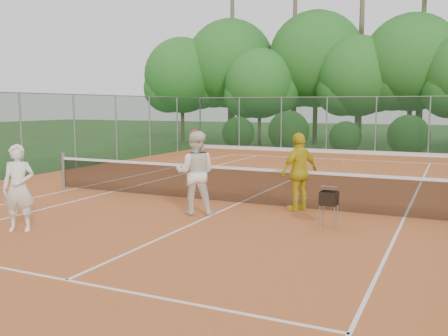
% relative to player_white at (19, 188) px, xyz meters
% --- Properties ---
extents(ground, '(120.00, 120.00, 0.00)m').
position_rel_player_white_xyz_m(ground, '(2.93, 4.53, -0.91)').
color(ground, '#274E1C').
rests_on(ground, ground).
extents(clay_court, '(18.00, 36.00, 0.02)m').
position_rel_player_white_xyz_m(clay_court, '(2.93, 4.53, -0.90)').
color(clay_court, '#B85C2A').
rests_on(clay_court, ground).
extents(tennis_net, '(11.97, 0.10, 1.10)m').
position_rel_player_white_xyz_m(tennis_net, '(2.93, 4.53, -0.38)').
color(tennis_net, gray).
rests_on(tennis_net, clay_court).
extents(player_white, '(0.77, 0.67, 1.78)m').
position_rel_player_white_xyz_m(player_white, '(0.00, 0.00, 0.00)').
color(player_white, white).
rests_on(player_white, clay_court).
extents(player_center_grp, '(1.15, 1.03, 2.00)m').
position_rel_player_white_xyz_m(player_center_grp, '(2.50, 2.94, 0.10)').
color(player_center_grp, white).
rests_on(player_center_grp, clay_court).
extents(player_yellow, '(0.95, 1.20, 1.91)m').
position_rel_player_white_xyz_m(player_yellow, '(4.61, 4.33, 0.06)').
color(player_yellow, gold).
rests_on(player_yellow, clay_court).
extents(ball_hopper, '(0.34, 0.34, 0.78)m').
position_rel_player_white_xyz_m(ball_hopper, '(5.68, 2.90, -0.27)').
color(ball_hopper, gray).
rests_on(ball_hopper, clay_court).
extents(stray_ball_a, '(0.07, 0.07, 0.07)m').
position_rel_player_white_xyz_m(stray_ball_a, '(-0.90, 16.05, -0.86)').
color(stray_ball_a, '#BECF30').
rests_on(stray_ball_a, clay_court).
extents(stray_ball_b, '(0.07, 0.07, 0.07)m').
position_rel_player_white_xyz_m(stray_ball_b, '(3.50, 14.94, -0.86)').
color(stray_ball_b, yellow).
rests_on(stray_ball_b, clay_court).
extents(stray_ball_c, '(0.07, 0.07, 0.07)m').
position_rel_player_white_xyz_m(stray_ball_c, '(2.76, 14.65, -0.86)').
color(stray_ball_c, '#A8C72E').
rests_on(stray_ball_c, clay_court).
extents(court_markings, '(11.03, 23.83, 0.01)m').
position_rel_player_white_xyz_m(court_markings, '(2.93, 4.53, -0.89)').
color(court_markings, white).
rests_on(court_markings, clay_court).
extents(fence_back, '(18.07, 0.07, 3.00)m').
position_rel_player_white_xyz_m(fence_back, '(2.93, 19.53, 0.61)').
color(fence_back, '#19381E').
rests_on(fence_back, clay_court).
extents(tropical_treeline, '(32.10, 8.49, 15.03)m').
position_rel_player_white_xyz_m(tropical_treeline, '(4.36, 24.75, 4.21)').
color(tropical_treeline, brown).
rests_on(tropical_treeline, ground).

